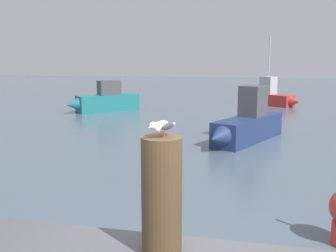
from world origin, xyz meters
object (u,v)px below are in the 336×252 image
at_px(seagull, 161,126).
at_px(boat_red, 274,96).
at_px(boat_teal, 103,101).
at_px(mooring_post, 162,196).
at_px(boat_navy, 246,125).

distance_m(seagull, boat_red, 21.51).
distance_m(boat_teal, boat_red, 10.28).
height_order(boat_teal, boat_red, boat_red).
height_order(mooring_post, boat_teal, mooring_post).
relative_size(mooring_post, boat_navy, 0.23).
relative_size(boat_teal, boat_navy, 0.80).
relative_size(boat_navy, boat_red, 1.05).
bearing_deg(seagull, boat_red, 84.88).
relative_size(mooring_post, boat_teal, 0.29).
xyz_separation_m(seagull, boat_teal, (-7.13, 16.48, -1.64)).
xyz_separation_m(seagull, boat_red, (1.91, 21.36, -1.66)).
distance_m(mooring_post, boat_teal, 17.98).
distance_m(seagull, boat_teal, 18.03).
relative_size(seagull, boat_red, 0.09).
relative_size(boat_teal, boat_red, 0.84).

